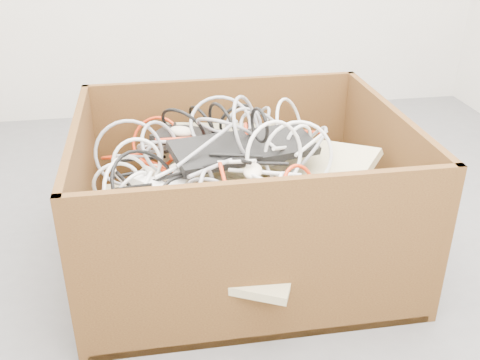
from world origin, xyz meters
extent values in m
plane|color=#525355|center=(0.00, 0.00, 0.00)|extent=(3.00, 3.00, 0.00)
cube|color=#3C210F|center=(-0.16, -0.04, 0.01)|extent=(1.07, 0.89, 0.03)
cube|color=#3C210F|center=(-0.16, 0.39, 0.27)|extent=(1.07, 0.03, 0.53)
cube|color=#3C210F|center=(-0.16, -0.47, 0.27)|extent=(1.07, 0.03, 0.53)
cube|color=#3C210F|center=(0.37, -0.04, 0.27)|extent=(0.03, 0.84, 0.53)
cube|color=#3C210F|center=(-0.68, -0.04, 0.27)|extent=(0.02, 0.84, 0.53)
cube|color=tan|center=(-0.16, -0.02, 0.08)|extent=(0.94, 0.81, 0.17)
cube|color=tan|center=(-0.25, -0.08, 0.17)|extent=(0.67, 0.60, 0.18)
cube|color=#C8B78D|center=(-0.38, 0.09, 0.21)|extent=(0.50, 0.19, 0.09)
cube|color=#C8B78D|center=(0.01, 0.11, 0.22)|extent=(0.51, 0.30, 0.13)
cube|color=#C8B78D|center=(-0.10, -0.29, 0.20)|extent=(0.35, 0.52, 0.04)
cube|color=#C8B78D|center=(-0.43, -0.09, 0.21)|extent=(0.52, 0.30, 0.09)
cube|color=#C8B78D|center=(0.19, -0.15, 0.24)|extent=(0.34, 0.51, 0.15)
cube|color=#C8B78D|center=(-0.16, 0.24, 0.31)|extent=(0.50, 0.11, 0.20)
cube|color=#C8B78D|center=(-0.34, -0.02, 0.30)|extent=(0.47, 0.45, 0.17)
cube|color=#C8B78D|center=(0.10, 0.03, 0.34)|extent=(0.43, 0.49, 0.17)
cube|color=black|center=(-0.20, 0.11, 0.39)|extent=(0.51, 0.39, 0.06)
cube|color=black|center=(-0.14, -0.04, 0.43)|extent=(0.52, 0.31, 0.08)
ellipsoid|color=beige|center=(-0.46, 0.02, 0.34)|extent=(0.11, 0.11, 0.03)
ellipsoid|color=beige|center=(0.22, 0.07, 0.35)|extent=(0.11, 0.10, 0.03)
ellipsoid|color=beige|center=(-0.38, -0.23, 0.31)|extent=(0.10, 0.07, 0.03)
ellipsoid|color=beige|center=(-0.15, -0.22, 0.43)|extent=(0.08, 0.11, 0.03)
ellipsoid|color=beige|center=(-0.34, 0.15, 0.42)|extent=(0.11, 0.10, 0.03)
ellipsoid|color=black|center=(-0.03, -0.24, 0.28)|extent=(0.11, 0.09, 0.03)
ellipsoid|color=beige|center=(-0.35, 0.02, 0.34)|extent=(0.10, 0.06, 0.03)
cube|color=white|center=(-0.35, -0.10, 0.38)|extent=(0.20, 0.27, 0.12)
cube|color=white|center=(-0.41, -0.17, 0.35)|extent=(0.24, 0.17, 0.08)
cube|color=#0B3DA8|center=(0.24, -0.03, 0.35)|extent=(0.05, 0.05, 0.03)
torus|color=silver|center=(-0.50, -0.03, 0.40)|extent=(0.23, 0.09, 0.22)
torus|color=red|center=(-0.32, 0.08, 0.39)|extent=(0.16, 0.17, 0.08)
torus|color=black|center=(-0.42, 0.24, 0.37)|extent=(0.18, 0.20, 0.12)
torus|color=silver|center=(-0.07, -0.16, 0.45)|extent=(0.28, 0.15, 0.30)
torus|color=silver|center=(-0.53, -0.27, 0.29)|extent=(0.31, 0.24, 0.22)
torus|color=gray|center=(0.07, 0.00, 0.38)|extent=(0.19, 0.26, 0.25)
torus|color=gray|center=(-0.12, 0.11, 0.45)|extent=(0.19, 0.02, 0.19)
torus|color=gray|center=(-0.42, 0.04, 0.41)|extent=(0.18, 0.22, 0.19)
torus|color=silver|center=(-0.06, -0.28, 0.40)|extent=(0.10, 0.13, 0.11)
torus|color=silver|center=(-0.20, -0.33, 0.34)|extent=(0.15, 0.25, 0.26)
torus|color=gray|center=(-0.53, 0.04, 0.40)|extent=(0.32, 0.10, 0.31)
torus|color=red|center=(-0.55, 0.21, 0.32)|extent=(0.24, 0.22, 0.10)
torus|color=red|center=(-0.43, 0.25, 0.35)|extent=(0.20, 0.19, 0.21)
torus|color=gray|center=(-0.13, 0.00, 0.48)|extent=(0.17, 0.24, 0.27)
torus|color=black|center=(-0.10, -0.06, 0.52)|extent=(0.06, 0.16, 0.17)
torus|color=red|center=(-0.03, -0.28, 0.42)|extent=(0.14, 0.11, 0.12)
torus|color=silver|center=(-0.52, -0.13, 0.36)|extent=(0.15, 0.11, 0.16)
torus|color=gray|center=(-0.21, 0.08, 0.47)|extent=(0.29, 0.22, 0.21)
torus|color=red|center=(-0.11, 0.06, 0.42)|extent=(0.07, 0.14, 0.14)
torus|color=gray|center=(-0.30, -0.23, 0.40)|extent=(0.12, 0.09, 0.11)
torus|color=silver|center=(-0.52, -0.14, 0.35)|extent=(0.20, 0.29, 0.33)
torus|color=black|center=(-0.33, 0.16, 0.44)|extent=(0.18, 0.19, 0.19)
torus|color=silver|center=(-0.06, -0.22, 0.39)|extent=(0.30, 0.29, 0.13)
torus|color=gray|center=(-0.05, 0.10, 0.40)|extent=(0.21, 0.25, 0.24)
torus|color=black|center=(-0.36, -0.23, 0.35)|extent=(0.23, 0.19, 0.16)
torus|color=gray|center=(-0.04, 0.25, 0.39)|extent=(0.13, 0.23, 0.20)
torus|color=gray|center=(-0.20, 0.06, 0.46)|extent=(0.27, 0.24, 0.16)
torus|color=gray|center=(-0.42, 0.12, 0.38)|extent=(0.22, 0.19, 0.14)
torus|color=gray|center=(-0.30, -0.29, 0.40)|extent=(0.08, 0.20, 0.21)
torus|color=silver|center=(0.05, 0.02, 0.42)|extent=(0.11, 0.08, 0.13)
torus|color=silver|center=(-0.57, -0.09, 0.37)|extent=(0.18, 0.07, 0.18)
torus|color=black|center=(-0.13, 0.21, 0.43)|extent=(0.20, 0.10, 0.19)
torus|color=red|center=(-0.44, 0.03, 0.35)|extent=(0.12, 0.14, 0.11)
torus|color=black|center=(-0.48, -0.15, 0.38)|extent=(0.24, 0.29, 0.25)
torus|color=silver|center=(0.02, -0.10, 0.41)|extent=(0.32, 0.11, 0.31)
torus|color=black|center=(-0.26, 0.25, 0.40)|extent=(0.12, 0.21, 0.20)
torus|color=silver|center=(0.07, 0.22, 0.39)|extent=(0.16, 0.28, 0.29)
torus|color=black|center=(-0.20, 0.10, 0.44)|extent=(0.10, 0.26, 0.27)
cylinder|color=black|center=(-0.40, -0.23, 0.37)|extent=(0.05, 0.27, 0.05)
cylinder|color=red|center=(-0.25, -0.26, 0.44)|extent=(0.02, 0.13, 0.05)
cylinder|color=black|center=(-0.49, 0.13, 0.33)|extent=(0.17, 0.08, 0.04)
cylinder|color=black|center=(-0.11, -0.13, 0.41)|extent=(0.18, 0.04, 0.02)
cylinder|color=gray|center=(-0.27, 0.25, 0.38)|extent=(0.13, 0.11, 0.04)
cylinder|color=black|center=(0.10, 0.10, 0.38)|extent=(0.13, 0.26, 0.08)
cylinder|color=silver|center=(-0.33, -0.09, 0.42)|extent=(0.23, 0.15, 0.04)
cylinder|color=black|center=(-0.20, -0.14, 0.44)|extent=(0.09, 0.19, 0.07)
cylinder|color=silver|center=(-0.22, -0.16, 0.44)|extent=(0.17, 0.13, 0.07)
cylinder|color=gray|center=(-0.45, 0.12, 0.39)|extent=(0.06, 0.16, 0.03)
cylinder|color=red|center=(-0.43, -0.28, 0.34)|extent=(0.15, 0.12, 0.07)
cylinder|color=gray|center=(-0.28, -0.22, 0.45)|extent=(0.15, 0.14, 0.03)
cylinder|color=silver|center=(0.22, -0.27, 0.38)|extent=(0.04, 0.20, 0.03)
cylinder|color=black|center=(-0.35, -0.15, 0.41)|extent=(0.21, 0.07, 0.08)
cylinder|color=gray|center=(-0.51, 0.13, 0.35)|extent=(0.13, 0.07, 0.06)
cylinder|color=gray|center=(-0.27, -0.10, 0.48)|extent=(0.22, 0.15, 0.09)
cylinder|color=gray|center=(-0.38, 0.21, 0.34)|extent=(0.13, 0.04, 0.03)
cylinder|color=silver|center=(-0.49, -0.22, 0.38)|extent=(0.08, 0.23, 0.04)
cylinder|color=silver|center=(-0.07, 0.02, 0.43)|extent=(0.05, 0.21, 0.02)
cylinder|color=silver|center=(-0.52, -0.28, 0.36)|extent=(0.19, 0.11, 0.05)
cylinder|color=black|center=(-0.48, -0.23, 0.36)|extent=(0.17, 0.25, 0.10)
cylinder|color=black|center=(-0.52, -0.18, 0.39)|extent=(0.12, 0.04, 0.04)
cylinder|color=silver|center=(-0.39, 0.19, 0.37)|extent=(0.21, 0.07, 0.02)
cylinder|color=silver|center=(-0.02, -0.06, 0.43)|extent=(0.12, 0.16, 0.08)
cylinder|color=black|center=(-0.53, -0.01, 0.35)|extent=(0.12, 0.03, 0.03)
cylinder|color=red|center=(-0.33, 0.10, 0.42)|extent=(0.21, 0.02, 0.02)
cylinder|color=gray|center=(0.17, -0.16, 0.34)|extent=(0.21, 0.13, 0.09)
cylinder|color=silver|center=(-0.16, 0.09, 0.42)|extent=(0.09, 0.16, 0.03)
cylinder|color=silver|center=(0.08, -0.06, 0.44)|extent=(0.15, 0.14, 0.04)
cylinder|color=black|center=(-0.32, 0.21, 0.34)|extent=(0.19, 0.21, 0.06)
cylinder|color=silver|center=(-0.11, -0.20, 0.42)|extent=(0.22, 0.09, 0.02)
cylinder|color=black|center=(-0.19, -0.13, 0.45)|extent=(0.17, 0.05, 0.02)
cylinder|color=red|center=(0.11, 0.21, 0.37)|extent=(0.19, 0.03, 0.05)
camera|label=1|loc=(-0.44, -1.70, 1.18)|focal=41.77mm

